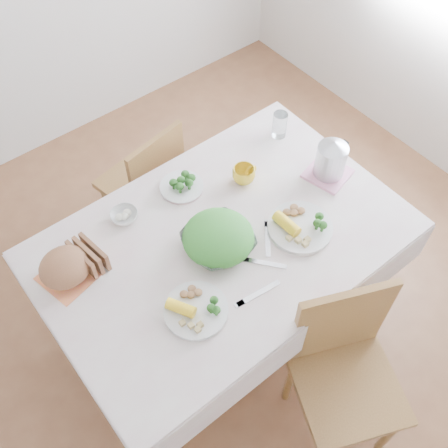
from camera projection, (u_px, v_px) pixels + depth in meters
floor at (223, 321)px, 2.78m from camera, size 3.60×3.60×0.00m
dining_table at (223, 285)px, 2.48m from camera, size 1.40×0.90×0.75m
tablecloth at (223, 239)px, 2.17m from camera, size 1.50×1.00×0.01m
chair_near at (349, 386)px, 2.10m from camera, size 0.54×0.54×0.91m
chair_far at (139, 174)px, 2.78m from camera, size 0.43×0.43×0.82m
salad_bowl at (218, 242)px, 2.12m from camera, size 0.29×0.29×0.07m
dinner_plate_left at (196, 310)px, 1.96m from camera, size 0.28×0.28×0.02m
dinner_plate_right at (300, 228)px, 2.19m from camera, size 0.35×0.35×0.02m
broccoli_plate at (182, 187)px, 2.32m from camera, size 0.22×0.22×0.02m
napkin at (69, 276)px, 2.06m from camera, size 0.24×0.24×0.00m
bread_loaf at (65, 268)px, 2.01m from camera, size 0.21×0.19×0.12m
fruit_bowl at (124, 216)px, 2.22m from camera, size 0.13×0.13×0.04m
yellow_mug at (244, 175)px, 2.33m from camera, size 0.11×0.11×0.08m
glass_tumbler at (280, 125)px, 2.48m from camera, size 0.09×0.09×0.13m
pink_tray at (328, 173)px, 2.37m from camera, size 0.22×0.22×0.01m
electric_kettle at (332, 156)px, 2.28m from camera, size 0.14×0.14×0.19m
fork_left at (264, 263)px, 2.09m from camera, size 0.13×0.15×0.00m
fork_right at (268, 239)px, 2.16m from camera, size 0.13×0.15×0.00m
knife at (258, 293)px, 2.01m from camera, size 0.20×0.04×0.00m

